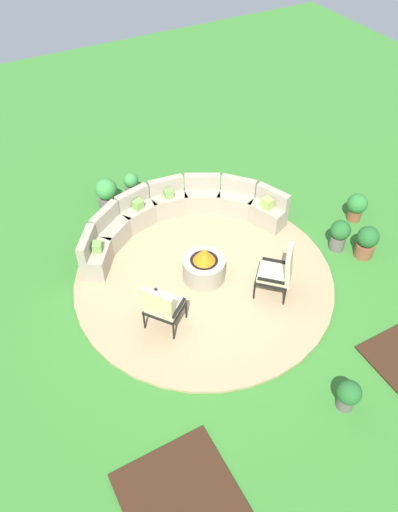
{
  "coord_description": "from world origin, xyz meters",
  "views": [
    {
      "loc": [
        -3.21,
        -5.69,
        7.06
      ],
      "look_at": [
        0.0,
        0.2,
        0.45
      ],
      "focal_mm": 34.52,
      "sensor_mm": 36.0,
      "label": 1
    }
  ],
  "objects": [
    {
      "name": "ground_plane",
      "position": [
        0.0,
        0.0,
        0.0
      ],
      "size": [
        24.0,
        24.0,
        0.0
      ],
      "primitive_type": "plane",
      "color": "#387A2D"
    },
    {
      "name": "patio_circle",
      "position": [
        0.0,
        0.0,
        0.03
      ],
      "size": [
        5.01,
        5.01,
        0.06
      ],
      "primitive_type": "cylinder",
      "color": "tan",
      "rests_on": "ground_plane"
    },
    {
      "name": "mulch_bed_left",
      "position": [
        -2.26,
        -3.42,
        0.02
      ],
      "size": [
        1.53,
        1.52,
        0.04
      ],
      "primitive_type": "cube",
      "color": "#382114",
      "rests_on": "ground_plane"
    },
    {
      "name": "fire_pit",
      "position": [
        0.0,
        0.0,
        0.35
      ],
      "size": [
        0.82,
        0.82,
        0.74
      ],
      "color": "#9E937F",
      "rests_on": "patio_circle"
    },
    {
      "name": "curved_stone_bench",
      "position": [
        0.2,
        1.59,
        0.39
      ],
      "size": [
        4.42,
        2.05,
        0.82
      ],
      "color": "#9E937F",
      "rests_on": "patio_circle"
    },
    {
      "name": "lounge_chair_front_left",
      "position": [
        -1.21,
        -0.71,
        0.62
      ],
      "size": [
        0.8,
        0.83,
        1.1
      ],
      "rotation": [
        0.0,
        0.0,
        5.37
      ],
      "color": "black",
      "rests_on": "patio_circle"
    },
    {
      "name": "lounge_chair_front_right",
      "position": [
        1.01,
        -0.98,
        0.62
      ],
      "size": [
        0.83,
        0.86,
        1.11
      ],
      "rotation": [
        0.0,
        0.0,
        7.09
      ],
      "color": "black",
      "rests_on": "patio_circle"
    },
    {
      "name": "potted_plant_0",
      "position": [
        3.78,
        -0.0,
        0.37
      ],
      "size": [
        0.44,
        0.44,
        0.65
      ],
      "color": "brown",
      "rests_on": "ground_plane"
    },
    {
      "name": "potted_plant_1",
      "position": [
        0.61,
        -3.41,
        0.33
      ],
      "size": [
        0.38,
        0.38,
        0.58
      ],
      "color": "#605B56",
      "rests_on": "ground_plane"
    },
    {
      "name": "potted_plant_2",
      "position": [
        3.18,
        -0.98,
        0.38
      ],
      "size": [
        0.44,
        0.44,
        0.72
      ],
      "color": "brown",
      "rests_on": "ground_plane"
    },
    {
      "name": "potted_plant_3",
      "position": [
        -0.16,
        3.17,
        0.31
      ],
      "size": [
        0.34,
        0.34,
        0.57
      ],
      "color": "#605B56",
      "rests_on": "ground_plane"
    },
    {
      "name": "potted_plant_4",
      "position": [
        2.84,
        -0.55,
        0.39
      ],
      "size": [
        0.41,
        0.41,
        0.7
      ],
      "color": "#605B56",
      "rests_on": "ground_plane"
    },
    {
      "name": "potted_plant_5",
      "position": [
        -0.8,
        3.05,
        0.38
      ],
      "size": [
        0.49,
        0.49,
        0.7
      ],
      "color": "#605B56",
      "rests_on": "ground_plane"
    }
  ]
}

